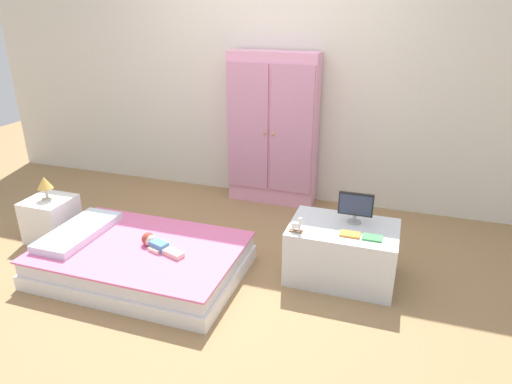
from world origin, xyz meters
TOP-DOWN VIEW (x-y plane):
  - ground_plane at (0.00, 0.00)m, footprint 10.00×10.00m
  - back_wall at (0.00, 1.57)m, footprint 6.40×0.05m
  - bed at (-0.45, -0.23)m, footprint 1.48×0.97m
  - pillow at (-0.99, -0.23)m, footprint 0.32×0.70m
  - doll at (-0.33, -0.21)m, footprint 0.38×0.19m
  - nightstand at (-1.47, 0.01)m, footprint 0.36×0.36m
  - table_lamp at (-1.47, 0.01)m, footprint 0.12×0.12m
  - wardrobe at (0.08, 1.40)m, footprint 0.86×0.29m
  - tv_stand at (0.97, 0.20)m, footprint 0.77×0.52m
  - tv_monitor at (1.03, 0.29)m, footprint 0.25×0.10m
  - rocking_horse_toy at (0.67, 0.01)m, footprint 0.09×0.04m
  - book_orange at (1.03, 0.08)m, footprint 0.14×0.09m
  - book_green at (1.18, 0.08)m, footprint 0.13×0.09m

SIDE VIEW (x-z plane):
  - ground_plane at x=0.00m, z-range -0.02..0.00m
  - bed at x=-0.45m, z-range 0.00..0.23m
  - nightstand at x=-1.47m, z-range 0.00..0.37m
  - tv_stand at x=0.97m, z-range 0.00..0.41m
  - pillow at x=-0.99m, z-range 0.23..0.29m
  - doll at x=-0.33m, z-range 0.22..0.32m
  - book_green at x=1.18m, z-range 0.41..0.43m
  - book_orange at x=1.03m, z-range 0.41..0.43m
  - rocking_horse_toy at x=0.67m, z-range 0.41..0.53m
  - table_lamp at x=-1.47m, z-range 0.41..0.61m
  - tv_monitor at x=1.03m, z-range 0.43..0.66m
  - wardrobe at x=0.08m, z-range 0.00..1.48m
  - back_wall at x=0.00m, z-range 0.00..2.70m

